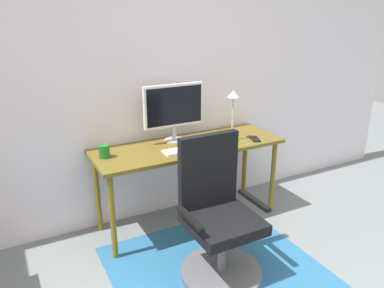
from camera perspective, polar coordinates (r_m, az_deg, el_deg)
The scene contains 10 objects.
wall_back at distance 3.31m, azimuth -7.32°, elevation 10.19°, with size 6.00×0.10×2.60m, color white.
area_rug at distance 2.99m, azimuth 3.37°, elevation -18.13°, with size 1.48×1.30×0.01m, color #2B6895.
desk at distance 3.26m, azimuth -0.49°, elevation -1.33°, with size 1.65×0.57×0.75m.
monitor at distance 3.23m, azimuth -2.76°, elevation 5.54°, with size 0.55×0.18×0.50m.
keyboard at distance 3.09m, azimuth -0.56°, elevation -0.80°, with size 0.43×0.13×0.02m, color white.
computer_mouse at distance 3.24m, azimuth 3.94°, elevation 0.30°, with size 0.06×0.10×0.03m, color black.
coffee_cup at distance 3.01m, azimuth -13.19°, elevation -1.09°, with size 0.09×0.09×0.10m, color #1B6D24.
cell_phone at distance 3.39m, azimuth 9.55°, elevation 0.73°, with size 0.07×0.14×0.01m, color black.
desk_lamp at distance 3.26m, azimuth 6.26°, elevation 5.90°, with size 0.11×0.11×0.45m.
office_chair at distance 2.74m, azimuth 3.98°, elevation -12.21°, with size 0.59×0.59×1.03m.
Camera 1 is at (-1.14, -0.86, 1.84)m, focal length 35.12 mm.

